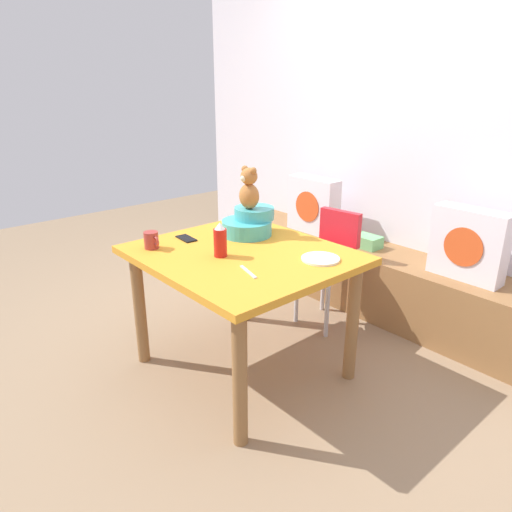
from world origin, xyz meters
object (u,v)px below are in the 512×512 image
(teddy_bear, at_px, (249,189))
(cell_phone, at_px, (186,238))
(pillow_floral_left, at_px, (313,205))
(pillow_floral_right, at_px, (469,244))
(highchair, at_px, (329,253))
(dinner_plate_near, at_px, (320,259))
(coffee_mug, at_px, (152,240))
(infant_seat_teal, at_px, (249,223))
(ketchup_bottle, at_px, (220,241))
(book_stack, at_px, (367,241))
(dining_table, at_px, (242,270))

(teddy_bear, bearing_deg, cell_phone, -116.85)
(pillow_floral_left, distance_m, pillow_floral_right, 1.27)
(highchair, distance_m, dinner_plate_near, 0.75)
(highchair, bearing_deg, coffee_mug, -104.85)
(infant_seat_teal, distance_m, ketchup_bottle, 0.41)
(teddy_bear, height_order, ketchup_bottle, teddy_bear)
(book_stack, distance_m, cell_phone, 1.41)
(dining_table, height_order, ketchup_bottle, ketchup_bottle)
(pillow_floral_right, distance_m, book_stack, 0.77)
(dining_table, height_order, cell_phone, cell_phone)
(pillow_floral_left, bearing_deg, book_stack, 2.30)
(teddy_bear, bearing_deg, pillow_floral_left, 111.01)
(dinner_plate_near, relative_size, cell_phone, 1.39)
(infant_seat_teal, relative_size, dinner_plate_near, 1.65)
(teddy_bear, height_order, dinner_plate_near, teddy_bear)
(dining_table, relative_size, teddy_bear, 4.46)
(infant_seat_teal, xyz_separation_m, teddy_bear, (-0.00, -0.00, 0.21))
(dining_table, xyz_separation_m, teddy_bear, (-0.21, 0.23, 0.39))
(dining_table, xyz_separation_m, highchair, (-0.06, 0.81, -0.11))
(infant_seat_teal, bearing_deg, coffee_mug, -105.49)
(dinner_plate_near, bearing_deg, pillow_floral_right, 72.46)
(coffee_mug, height_order, cell_phone, coffee_mug)
(highchair, relative_size, dinner_plate_near, 3.95)
(dinner_plate_near, bearing_deg, dining_table, -147.97)
(ketchup_bottle, bearing_deg, teddy_bear, 117.80)
(book_stack, relative_size, coffee_mug, 1.67)
(pillow_floral_right, distance_m, coffee_mug, 1.89)
(pillow_floral_left, height_order, dining_table, pillow_floral_left)
(dinner_plate_near, bearing_deg, teddy_bear, 179.82)
(cell_phone, bearing_deg, book_stack, -8.42)
(dining_table, height_order, infant_seat_teal, infant_seat_teal)
(ketchup_bottle, bearing_deg, cell_phone, 176.78)
(dinner_plate_near, bearing_deg, ketchup_bottle, -137.07)
(pillow_floral_right, relative_size, dining_table, 0.39)
(pillow_floral_left, relative_size, book_stack, 2.20)
(pillow_floral_right, height_order, highchair, pillow_floral_right)
(pillow_floral_left, relative_size, infant_seat_teal, 1.33)
(coffee_mug, xyz_separation_m, dinner_plate_near, (0.73, 0.57, -0.04))
(pillow_floral_right, height_order, book_stack, pillow_floral_right)
(coffee_mug, bearing_deg, pillow_floral_left, 98.11)
(dining_table, relative_size, highchair, 1.41)
(highchair, bearing_deg, book_stack, 90.88)
(pillow_floral_left, distance_m, highchair, 0.69)
(infant_seat_teal, distance_m, teddy_bear, 0.21)
(coffee_mug, bearing_deg, dining_table, 42.86)
(book_stack, bearing_deg, infant_seat_teal, -97.83)
(book_stack, bearing_deg, dinner_plate_near, -66.86)
(coffee_mug, bearing_deg, teddy_bear, 74.50)
(ketchup_bottle, height_order, cell_phone, ketchup_bottle)
(teddy_bear, xyz_separation_m, cell_phone, (-0.17, -0.34, -0.27))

